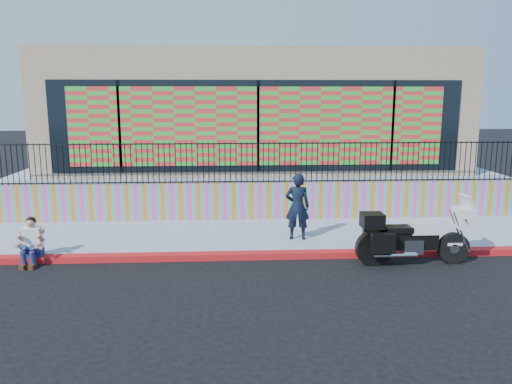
{
  "coord_description": "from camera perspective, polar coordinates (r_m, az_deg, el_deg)",
  "views": [
    {
      "loc": [
        -0.92,
        -11.25,
        3.78
      ],
      "look_at": [
        -0.23,
        1.2,
        1.37
      ],
      "focal_mm": 35.0,
      "sensor_mm": 36.0,
      "label": 1
    }
  ],
  "objects": [
    {
      "name": "police_motorcycle",
      "position": [
        11.85,
        17.41,
        -4.77
      ],
      "size": [
        2.58,
        0.85,
        1.6
      ],
      "color": "black",
      "rests_on": "ground"
    },
    {
      "name": "seated_man",
      "position": [
        12.41,
        -24.36,
        -5.62
      ],
      "size": [
        0.54,
        0.71,
        1.06
      ],
      "color": "navy",
      "rests_on": "ground"
    },
    {
      "name": "metal_fence",
      "position": [
        14.65,
        0.44,
        3.39
      ],
      "size": [
        15.8,
        0.04,
        1.2
      ],
      "primitive_type": null,
      "color": "black",
      "rests_on": "mural_wall"
    },
    {
      "name": "ground",
      "position": [
        11.9,
        1.43,
        -7.57
      ],
      "size": [
        90.0,
        90.0,
        0.0
      ],
      "primitive_type": "plane",
      "color": "black",
      "rests_on": "ground"
    },
    {
      "name": "red_curb",
      "position": [
        11.88,
        1.43,
        -7.22
      ],
      "size": [
        16.0,
        0.3,
        0.15
      ],
      "primitive_type": "cube",
      "color": "red",
      "rests_on": "ground"
    },
    {
      "name": "police_officer",
      "position": [
        12.75,
        4.75,
        -1.66
      ],
      "size": [
        0.66,
        0.47,
        1.71
      ],
      "primitive_type": "imported",
      "rotation": [
        0.0,
        0.0,
        3.05
      ],
      "color": "black",
      "rests_on": "sidewalk"
    },
    {
      "name": "sidewalk",
      "position": [
        13.45,
        0.86,
        -5.03
      ],
      "size": [
        16.0,
        3.0,
        0.15
      ],
      "primitive_type": "cube",
      "color": "#949BB1",
      "rests_on": "ground"
    },
    {
      "name": "mural_wall",
      "position": [
        14.85,
        0.44,
        -1.01
      ],
      "size": [
        16.0,
        0.2,
        1.1
      ],
      "primitive_type": "cube",
      "color": "#EF3EA8",
      "rests_on": "sidewalk"
    },
    {
      "name": "storefront_building",
      "position": [
        19.41,
        -0.47,
        9.39
      ],
      "size": [
        14.0,
        8.06,
        4.0
      ],
      "color": "tan",
      "rests_on": "elevated_platform"
    },
    {
      "name": "elevated_platform",
      "position": [
        19.87,
        -0.49,
        1.83
      ],
      "size": [
        16.0,
        10.0,
        1.25
      ],
      "primitive_type": "cube",
      "color": "#949BB1",
      "rests_on": "ground"
    }
  ]
}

